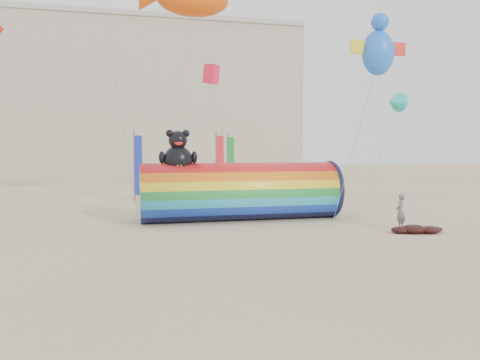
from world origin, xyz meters
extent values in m
plane|color=#CCB58C|center=(0.00, 0.00, 0.00)|extent=(160.00, 160.00, 0.00)
cube|color=#B7AD99|center=(-12.00, 46.00, 10.00)|extent=(60.00, 15.00, 20.00)
cube|color=#28303D|center=(-12.00, 38.44, 10.50)|extent=(59.50, 0.12, 17.00)
cube|color=#B2ADA0|center=(-12.00, 46.00, 20.30)|extent=(60.40, 15.40, 0.60)
cylinder|color=red|center=(1.17, 4.11, 1.58)|extent=(10.84, 3.16, 3.16)
torus|color=#0F1438|center=(6.48, 4.11, 1.58)|extent=(0.22, 3.32, 3.32)
cylinder|color=black|center=(6.61, 4.11, 1.58)|extent=(0.05, 3.13, 3.13)
ellipsoid|color=black|center=(-2.27, 4.11, 3.30)|extent=(1.54, 1.38, 1.63)
ellipsoid|color=#E2EF19|center=(-2.27, 3.62, 3.21)|extent=(0.80, 0.35, 0.70)
sphere|color=black|center=(-2.27, 4.11, 4.38)|extent=(0.99, 0.99, 0.99)
sphere|color=black|center=(-2.70, 4.11, 4.74)|extent=(0.40, 0.40, 0.40)
sphere|color=black|center=(-1.83, 4.11, 4.74)|extent=(0.40, 0.40, 0.40)
ellipsoid|color=red|center=(-2.27, 3.71, 4.25)|extent=(0.44, 0.16, 0.28)
ellipsoid|color=black|center=(-3.12, 4.02, 3.48)|extent=(0.33, 0.33, 0.65)
ellipsoid|color=black|center=(-1.41, 4.02, 3.48)|extent=(0.33, 0.33, 0.65)
imported|color=slate|center=(8.04, -0.65, 0.88)|extent=(0.76, 0.72, 1.76)
ellipsoid|color=#3C0D0B|center=(8.08, -1.72, 0.20)|extent=(1.17, 0.99, 0.41)
ellipsoid|color=#3C0D0B|center=(8.78, -1.92, 0.17)|extent=(0.99, 0.84, 0.34)
ellipsoid|color=#3C0D0B|center=(7.48, -1.57, 0.16)|extent=(0.91, 0.77, 0.32)
ellipsoid|color=#3C0D0B|center=(8.38, -1.32, 0.14)|extent=(0.78, 0.66, 0.27)
ellipsoid|color=#3C0D0B|center=(9.28, -1.62, 0.13)|extent=(0.73, 0.62, 0.25)
cylinder|color=#59595E|center=(-4.41, 15.10, 2.60)|extent=(0.10, 0.10, 5.20)
cube|color=#172DB3|center=(-4.10, 15.10, 2.65)|extent=(0.56, 0.06, 4.50)
cylinder|color=#59595E|center=(1.73, 14.47, 2.60)|extent=(0.10, 0.10, 5.20)
cube|color=red|center=(2.04, 14.47, 2.65)|extent=(0.56, 0.06, 4.50)
cylinder|color=#59595E|center=(3.51, 18.69, 2.60)|extent=(0.10, 0.10, 5.20)
cube|color=#169026|center=(3.82, 18.69, 2.65)|extent=(0.56, 0.06, 4.50)
ellipsoid|color=blue|center=(6.97, -0.11, 8.55)|extent=(1.62, 1.26, 2.16)
cone|color=#16B4AA|center=(14.12, 10.01, 7.32)|extent=(1.41, 1.41, 1.27)
cube|color=#FF1C3D|center=(0.65, 10.32, 8.88)|extent=(0.78, 0.78, 1.25)
camera|label=1|loc=(-4.85, -20.81, 4.00)|focal=35.00mm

